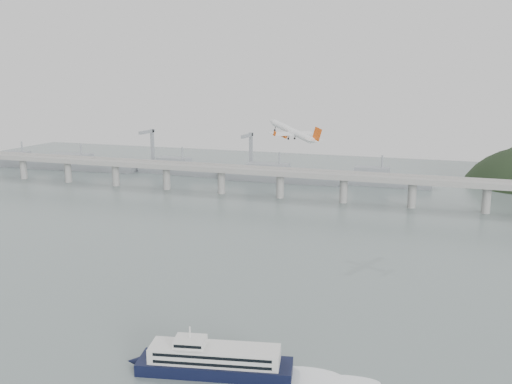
% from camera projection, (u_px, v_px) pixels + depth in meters
% --- Properties ---
extents(ground, '(900.00, 900.00, 0.00)m').
position_uv_depth(ground, '(214.00, 299.00, 232.69)').
color(ground, slate).
rests_on(ground, ground).
extents(bridge, '(800.00, 22.00, 23.90)m').
position_uv_depth(bridge, '(316.00, 178.00, 414.25)').
color(bridge, gray).
rests_on(bridge, ground).
extents(distant_fleet, '(453.00, 60.90, 40.00)m').
position_uv_depth(distant_fleet, '(176.00, 168.00, 526.03)').
color(distant_fleet, gray).
rests_on(distant_fleet, ground).
extents(ferry, '(81.52, 26.76, 15.52)m').
position_uv_depth(ferry, '(215.00, 360.00, 174.10)').
color(ferry, black).
rests_on(ferry, ground).
extents(airliner, '(36.08, 34.12, 13.77)m').
position_uv_depth(airliner, '(293.00, 132.00, 298.57)').
color(airliner, white).
rests_on(airliner, ground).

